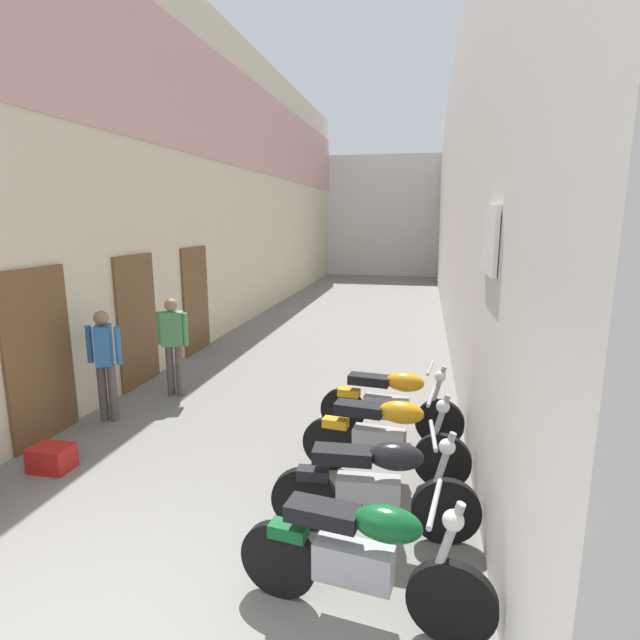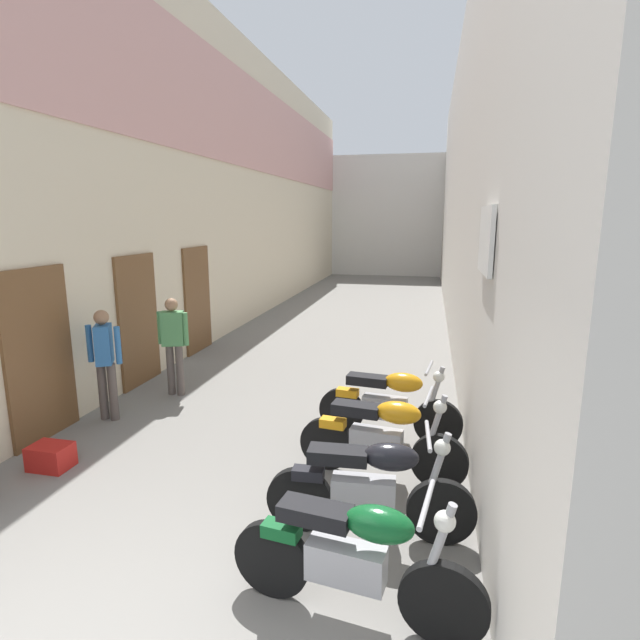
% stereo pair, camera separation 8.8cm
% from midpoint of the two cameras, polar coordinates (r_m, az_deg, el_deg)
% --- Properties ---
extents(ground_plane, '(38.64, 38.64, 0.00)m').
position_cam_midpoint_polar(ground_plane, '(11.59, 1.08, -2.29)').
color(ground_plane, slate).
extents(building_left, '(0.45, 22.64, 7.25)m').
position_cam_midpoint_polar(building_left, '(13.92, -9.25, 15.06)').
color(building_left, beige).
rests_on(building_left, ground).
extents(building_right, '(0.45, 22.64, 7.22)m').
position_cam_midpoint_polar(building_right, '(13.10, 15.62, 14.82)').
color(building_right, beige).
rests_on(building_right, ground).
extents(building_far_end, '(8.29, 2.00, 5.70)m').
position_cam_midpoint_polar(building_far_end, '(25.45, 7.24, 11.72)').
color(building_far_end, silver).
rests_on(building_far_end, ground).
extents(motorcycle_nearest, '(1.84, 0.58, 1.04)m').
position_cam_midpoint_polar(motorcycle_nearest, '(3.83, 4.11, -25.27)').
color(motorcycle_nearest, black).
rests_on(motorcycle_nearest, ground).
extents(motorcycle_second, '(1.85, 0.58, 1.04)m').
position_cam_midpoint_polar(motorcycle_second, '(4.61, 5.78, -18.26)').
color(motorcycle_second, black).
rests_on(motorcycle_second, ground).
extents(motorcycle_third, '(1.85, 0.58, 1.04)m').
position_cam_midpoint_polar(motorcycle_third, '(5.53, 6.96, -12.94)').
color(motorcycle_third, black).
rests_on(motorcycle_third, ground).
extents(motorcycle_fourth, '(1.85, 0.58, 1.04)m').
position_cam_midpoint_polar(motorcycle_fourth, '(6.46, 7.74, -9.26)').
color(motorcycle_fourth, black).
rests_on(motorcycle_fourth, ground).
extents(pedestrian_mid_alley, '(0.52, 0.39, 1.57)m').
position_cam_midpoint_polar(pedestrian_mid_alley, '(7.47, -23.77, -3.93)').
color(pedestrian_mid_alley, '#564C47').
rests_on(pedestrian_mid_alley, ground).
extents(pedestrian_further_down, '(0.52, 0.30, 1.57)m').
position_cam_midpoint_polar(pedestrian_further_down, '(8.16, -16.80, -2.16)').
color(pedestrian_further_down, '#564C47').
rests_on(pedestrian_further_down, ground).
extents(plastic_crate, '(0.44, 0.32, 0.28)m').
position_cam_midpoint_polar(plastic_crate, '(6.57, -28.75, -13.71)').
color(plastic_crate, red).
rests_on(plastic_crate, ground).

